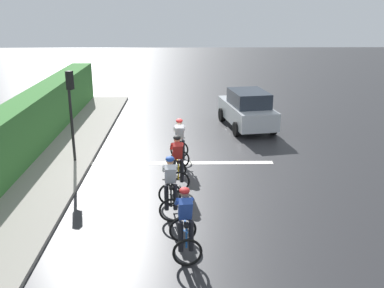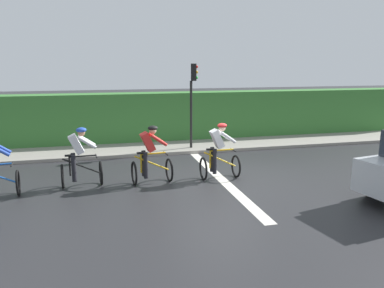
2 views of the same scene
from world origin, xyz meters
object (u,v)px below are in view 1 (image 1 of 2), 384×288
at_px(cyclist_second, 171,187).
at_px(cyclist_mid, 177,163).
at_px(cyclist_fourth, 180,143).
at_px(traffic_light_near_crossing, 71,103).
at_px(cyclist_lead, 185,224).
at_px(car_silver, 247,109).

xyz_separation_m(cyclist_second, cyclist_mid, (-0.16, -1.92, 0.00)).
distance_m(cyclist_second, cyclist_fourth, 3.93).
distance_m(cyclist_second, traffic_light_near_crossing, 5.61).
xyz_separation_m(cyclist_fourth, traffic_light_near_crossing, (3.79, -0.16, 1.43)).
relative_size(cyclist_fourth, traffic_light_near_crossing, 0.50).
bearing_deg(cyclist_lead, traffic_light_near_crossing, -57.21).
height_order(cyclist_second, cyclist_fourth, same).
relative_size(cyclist_lead, traffic_light_near_crossing, 0.50).
height_order(car_silver, traffic_light_near_crossing, traffic_light_near_crossing).
xyz_separation_m(car_silver, traffic_light_near_crossing, (6.84, 4.52, 1.35)).
height_order(cyclist_mid, cyclist_fourth, same).
bearing_deg(traffic_light_near_crossing, car_silver, -146.56).
relative_size(cyclist_second, traffic_light_near_crossing, 0.50).
relative_size(cyclist_lead, cyclist_mid, 1.00).
relative_size(cyclist_lead, car_silver, 0.38).
xyz_separation_m(cyclist_mid, traffic_light_near_crossing, (3.74, -2.17, 1.43)).
xyz_separation_m(cyclist_lead, cyclist_fourth, (0.18, -6.00, 0.00)).
bearing_deg(car_silver, traffic_light_near_crossing, 33.44).
relative_size(cyclist_second, cyclist_fourth, 1.00).
height_order(cyclist_second, cyclist_mid, same).
xyz_separation_m(cyclist_second, car_silver, (-3.26, -8.60, 0.08)).
distance_m(cyclist_lead, cyclist_mid, 4.00).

